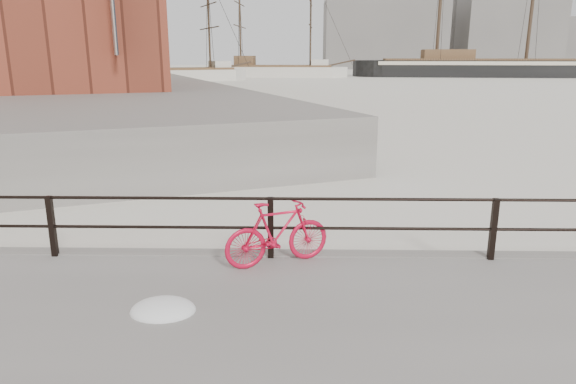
% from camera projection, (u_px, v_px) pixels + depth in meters
% --- Properties ---
extents(ground, '(400.00, 400.00, 0.00)m').
position_uv_depth(ground, '(485.00, 275.00, 8.41)').
color(ground, white).
rests_on(ground, ground).
extents(far_quay, '(78.44, 148.07, 1.80)m').
position_uv_depth(far_quay, '(58.00, 73.00, 78.54)').
color(far_quay, gray).
rests_on(far_quay, ground).
extents(guardrail, '(28.00, 0.10, 1.00)m').
position_uv_depth(guardrail, '(493.00, 229.00, 8.05)').
color(guardrail, black).
rests_on(guardrail, promenade).
extents(bicycle, '(1.64, 0.91, 1.01)m').
position_uv_depth(bicycle, '(277.00, 233.00, 7.86)').
color(bicycle, red).
rests_on(bicycle, promenade).
extents(barque_black, '(66.81, 28.14, 36.38)m').
position_uv_depth(barque_black, '(524.00, 77.00, 87.23)').
color(barque_black, black).
rests_on(barque_black, ground).
extents(schooner_mid, '(26.33, 12.49, 18.77)m').
position_uv_depth(schooner_mid, '(275.00, 77.00, 86.36)').
color(schooner_mid, beige).
rests_on(schooner_mid, ground).
extents(schooner_left, '(23.83, 18.11, 16.75)m').
position_uv_depth(schooner_left, '(177.00, 81.00, 72.90)').
color(schooner_left, beige).
rests_on(schooner_left, ground).
extents(apartment_brick, '(27.87, 22.90, 21.20)m').
position_uv_depth(apartment_brick, '(50.00, 11.00, 106.51)').
color(apartment_brick, brown).
rests_on(apartment_brick, far_quay).
extents(industrial_west, '(32.00, 18.00, 18.00)m').
position_uv_depth(industrial_west, '(383.00, 35.00, 140.96)').
color(industrial_west, gray).
rests_on(industrial_west, ground).
extents(industrial_mid, '(26.00, 20.00, 24.00)m').
position_uv_depth(industrial_mid, '(505.00, 25.00, 144.32)').
color(industrial_mid, gray).
rests_on(industrial_mid, ground).
extents(industrial_east, '(20.00, 16.00, 14.00)m').
position_uv_depth(industrial_east, '(576.00, 43.00, 149.98)').
color(industrial_east, gray).
rests_on(industrial_east, ground).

